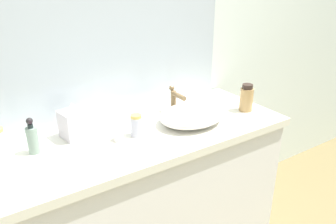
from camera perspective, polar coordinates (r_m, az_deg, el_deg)
name	(u,v)px	position (r m, az deg, el deg)	size (l,w,h in m)	color
bathroom_wall_rear	(115,29)	(1.83, -8.95, 13.70)	(6.00, 0.06, 2.60)	silver
vanity_counter	(147,201)	(1.89, -3.67, -14.82)	(1.47, 0.59, 0.85)	white
sink_basin	(192,115)	(1.74, 4.07, -0.53)	(0.36, 0.28, 0.09)	silver
faucet	(175,98)	(1.83, 1.21, 2.34)	(0.03, 0.14, 0.15)	brown
soap_dispenser	(33,138)	(1.55, -22.05, -4.19)	(0.05, 0.05, 0.17)	gray
perfume_bottle	(136,125)	(1.60, -5.40, -2.27)	(0.06, 0.06, 0.11)	silver
spray_can	(246,98)	(1.93, 13.20, 2.30)	(0.07, 0.07, 0.15)	tan
tissue_box	(74,123)	(1.64, -15.77, -1.74)	(0.13, 0.13, 0.17)	silver
candle_jar	(118,137)	(1.59, -8.50, -4.22)	(0.05, 0.05, 0.03)	silver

